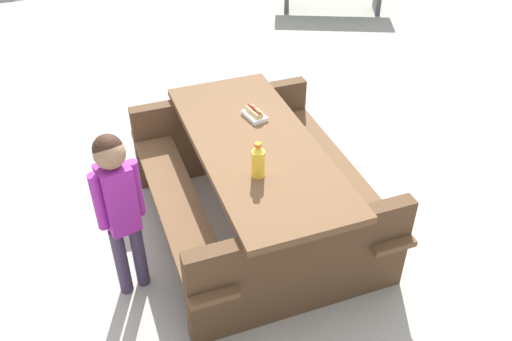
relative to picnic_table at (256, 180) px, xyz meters
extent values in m
plane|color=#ADA599|center=(0.00, 0.00, -0.44)|extent=(30.00, 30.00, 0.00)
cube|color=brown|center=(0.00, 0.00, 0.28)|extent=(1.95, 1.31, 0.05)
cube|color=brown|center=(0.18, 0.53, -0.01)|extent=(1.79, 0.86, 0.04)
cube|color=brown|center=(-0.18, -0.53, -0.01)|extent=(1.79, 0.86, 0.04)
cube|color=#4D3520|center=(0.74, -0.26, -0.09)|extent=(0.55, 1.36, 0.70)
cube|color=#4D3520|center=(-0.74, 0.26, -0.09)|extent=(0.55, 1.36, 0.70)
cylinder|color=yellow|center=(-0.27, 0.21, 0.39)|extent=(0.08, 0.08, 0.18)
cone|color=yellow|center=(-0.27, 0.21, 0.50)|extent=(0.07, 0.07, 0.04)
cylinder|color=orange|center=(-0.27, 0.21, 0.53)|extent=(0.04, 0.04, 0.02)
cube|color=white|center=(0.25, -0.19, 0.32)|extent=(0.19, 0.13, 0.03)
cube|color=#D8B272|center=(0.25, -0.19, 0.35)|extent=(0.16, 0.08, 0.04)
cylinder|color=maroon|center=(0.25, -0.19, 0.37)|extent=(0.14, 0.05, 0.03)
ellipsoid|color=maroon|center=(0.25, -0.19, 0.38)|extent=(0.07, 0.03, 0.01)
cylinder|color=#3F334C|center=(0.06, 0.90, -0.18)|extent=(0.08, 0.08, 0.53)
cylinder|color=#3F334C|center=(0.08, 1.02, -0.18)|extent=(0.08, 0.08, 0.53)
cube|color=purple|center=(0.07, 0.96, 0.31)|extent=(0.18, 0.19, 0.45)
cylinder|color=purple|center=(0.06, 0.85, 0.33)|extent=(0.07, 0.07, 0.38)
cylinder|color=purple|center=(0.08, 1.07, 0.33)|extent=(0.07, 0.07, 0.38)
sphere|color=#997051|center=(0.07, 0.96, 0.62)|extent=(0.18, 0.18, 0.18)
sphere|color=#331E14|center=(0.08, 0.96, 0.64)|extent=(0.17, 0.17, 0.17)
camera|label=1|loc=(-2.27, 1.87, 2.33)|focal=38.46mm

